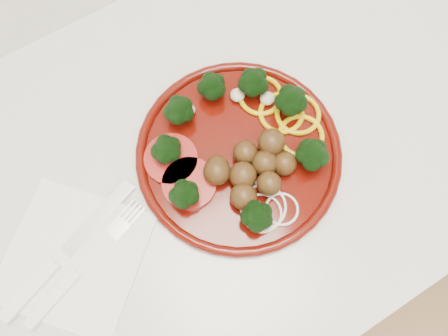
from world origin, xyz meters
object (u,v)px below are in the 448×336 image
plate (239,150)px  fork (67,284)px  knife (53,267)px  napkin (74,257)px

plate → fork: 0.28m
knife → fork: (0.01, -0.03, -0.00)m
napkin → knife: bearing=176.3°
plate → fork: bearing=-172.9°
napkin → knife: knife is taller
knife → fork: knife is taller
plate → knife: bearing=-178.9°
napkin → fork: bearing=-127.7°
napkin → knife: size_ratio=0.77×
napkin → knife: (-0.03, 0.00, 0.01)m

